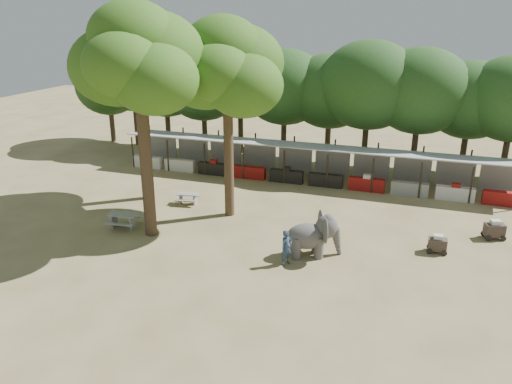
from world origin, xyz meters
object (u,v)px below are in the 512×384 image
(yard_tree_center, at_px, (138,60))
(picnic_table_far, at_px, (188,197))
(yard_tree_back, at_px, (226,68))
(picnic_table_near, at_px, (123,219))
(cart_front, at_px, (437,244))
(cart_back, at_px, (494,230))
(handler, at_px, (286,248))
(elephant, at_px, (314,235))
(yard_tree_left, at_px, (140,69))

(yard_tree_center, xyz_separation_m, picnic_table_far, (-0.03, 4.66, -8.77))
(yard_tree_back, distance_m, picnic_table_near, 10.11)
(yard_tree_center, xyz_separation_m, picnic_table_near, (-1.78, 0.08, -8.66))
(cart_front, height_order, cart_back, cart_back)
(handler, height_order, cart_back, handler)
(cart_back, bearing_deg, cart_front, -154.17)
(elephant, bearing_deg, yard_tree_center, 157.99)
(yard_tree_center, bearing_deg, elephant, 1.15)
(elephant, bearing_deg, cart_back, 6.86)
(yard_tree_left, bearing_deg, yard_tree_back, -9.46)
(yard_tree_center, distance_m, cart_front, 17.41)
(handler, xyz_separation_m, cart_front, (6.84, 3.67, -0.40))
(elephant, height_order, cart_front, elephant)
(cart_front, bearing_deg, picnic_table_near, -173.34)
(yard_tree_left, xyz_separation_m, yard_tree_center, (3.00, -5.00, 1.01))
(picnic_table_far, height_order, cart_back, cart_back)
(yard_tree_left, height_order, picnic_table_near, yard_tree_left)
(yard_tree_left, relative_size, cart_front, 11.10)
(picnic_table_far, xyz_separation_m, cart_back, (17.74, 0.55, 0.08))
(elephant, distance_m, picnic_table_far, 10.11)
(yard_tree_left, distance_m, picnic_table_far, 8.32)
(cart_front, bearing_deg, yard_tree_back, 171.19)
(handler, distance_m, cart_front, 7.77)
(yard_tree_back, bearing_deg, elephant, -32.40)
(picnic_table_near, bearing_deg, cart_front, 0.59)
(handler, bearing_deg, cart_back, -26.01)
(cart_back, bearing_deg, handler, -164.23)
(yard_tree_back, height_order, handler, yard_tree_back)
(yard_tree_left, bearing_deg, cart_back, 0.57)
(yard_tree_center, xyz_separation_m, cart_back, (17.72, 5.21, -8.69))
(yard_tree_center, distance_m, handler, 11.62)
(elephant, bearing_deg, picnic_table_far, 130.52)
(yard_tree_center, bearing_deg, yard_tree_back, 53.14)
(yard_tree_left, relative_size, picnic_table_near, 5.91)
(picnic_table_near, relative_size, cart_front, 1.88)
(picnic_table_far, relative_size, cart_back, 1.22)
(elephant, relative_size, picnic_table_near, 1.56)
(yard_tree_back, xyz_separation_m, cart_back, (14.72, 1.21, -8.02))
(handler, bearing_deg, elephant, -6.20)
(elephant, bearing_deg, yard_tree_left, 134.99)
(cart_front, bearing_deg, picnic_table_far, 170.15)
(picnic_table_far, bearing_deg, picnic_table_near, -120.51)
(elephant, xyz_separation_m, cart_front, (5.83, 2.32, -0.62))
(yard_tree_left, height_order, cart_front, yard_tree_left)
(picnic_table_near, bearing_deg, handler, -14.94)
(picnic_table_near, bearing_deg, elephant, -7.17)
(handler, height_order, cart_front, handler)
(cart_front, bearing_deg, elephant, -159.90)
(yard_tree_center, distance_m, elephant, 12.14)
(elephant, relative_size, handler, 1.66)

